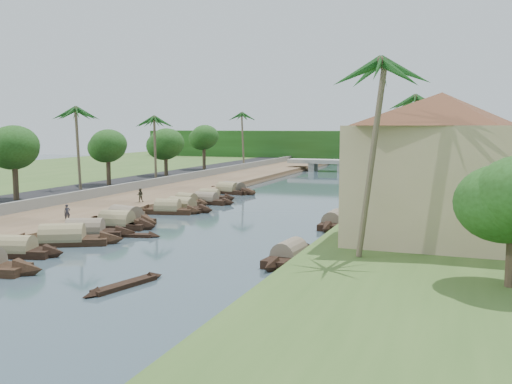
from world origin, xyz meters
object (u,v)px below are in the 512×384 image
(building_near, at_px, (439,167))
(sampan_1, at_px, (16,251))
(person_near, at_px, (67,212))
(bridge, at_px, (357,163))

(building_near, xyz_separation_m, sampan_1, (-27.96, -9.18, -5.97))
(building_near, bearing_deg, sampan_1, -161.82)
(person_near, bearing_deg, sampan_1, -112.09)
(sampan_1, xyz_separation_m, person_near, (-3.52, 10.03, 1.11))
(bridge, height_order, person_near, bridge)
(bridge, distance_m, building_near, 76.54)
(bridge, bearing_deg, sampan_1, -96.15)
(building_near, height_order, sampan_1, building_near)
(building_near, height_order, person_near, building_near)
(building_near, bearing_deg, person_near, 178.45)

